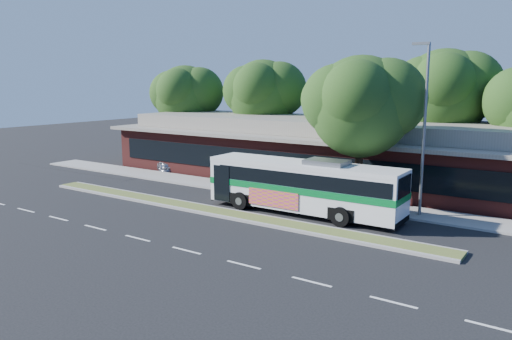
# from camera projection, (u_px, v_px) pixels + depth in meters

# --- Properties ---
(ground) EXTENTS (120.00, 120.00, 0.00)m
(ground) POSITION_uv_depth(u_px,v_px,m) (208.00, 215.00, 26.96)
(ground) COLOR black
(ground) RESTS_ON ground
(median_strip) EXTENTS (26.00, 1.10, 0.15)m
(median_strip) POSITION_uv_depth(u_px,v_px,m) (215.00, 211.00, 27.43)
(median_strip) COLOR #455C27
(median_strip) RESTS_ON ground
(sidewalk) EXTENTS (44.00, 2.60, 0.12)m
(sidewalk) POSITION_uv_depth(u_px,v_px,m) (271.00, 192.00, 32.15)
(sidewalk) COLOR gray
(sidewalk) RESTS_ON ground
(parking_lot) EXTENTS (14.00, 12.00, 0.01)m
(parking_lot) POSITION_uv_depth(u_px,v_px,m) (125.00, 161.00, 45.08)
(parking_lot) COLOR black
(parking_lot) RESTS_ON ground
(plaza_building) EXTENTS (33.20, 11.20, 4.45)m
(plaza_building) POSITION_uv_depth(u_px,v_px,m) (319.00, 149.00, 37.16)
(plaza_building) COLOR #5C201D
(plaza_building) RESTS_ON ground
(lamp_post) EXTENTS (0.93, 0.18, 9.07)m
(lamp_post) POSITION_uv_depth(u_px,v_px,m) (424.00, 125.00, 25.68)
(lamp_post) COLOR slate
(lamp_post) RESTS_ON ground
(tree_bg_a) EXTENTS (6.47, 5.80, 8.63)m
(tree_bg_a) POSITION_uv_depth(u_px,v_px,m) (190.00, 95.00, 46.34)
(tree_bg_a) COLOR black
(tree_bg_a) RESTS_ON ground
(tree_bg_b) EXTENTS (6.69, 6.00, 9.00)m
(tree_bg_b) POSITION_uv_depth(u_px,v_px,m) (268.00, 93.00, 42.67)
(tree_bg_b) COLOR black
(tree_bg_b) RESTS_ON ground
(tree_bg_c) EXTENTS (6.24, 5.60, 8.26)m
(tree_bg_c) POSITION_uv_depth(u_px,v_px,m) (350.00, 102.00, 37.52)
(tree_bg_c) COLOR black
(tree_bg_c) RESTS_ON ground
(tree_bg_d) EXTENTS (6.91, 6.20, 9.37)m
(tree_bg_d) POSITION_uv_depth(u_px,v_px,m) (451.00, 92.00, 34.30)
(tree_bg_d) COLOR black
(tree_bg_d) RESTS_ON ground
(transit_bus) EXTENTS (11.03, 2.70, 3.08)m
(transit_bus) POSITION_uv_depth(u_px,v_px,m) (304.00, 183.00, 26.89)
(transit_bus) COLOR silver
(transit_bus) RESTS_ON ground
(sedan) EXTENTS (5.21, 3.77, 1.40)m
(sedan) POSITION_uv_depth(u_px,v_px,m) (163.00, 160.00, 41.34)
(sedan) COLOR silver
(sedan) RESTS_ON ground
(sidewalk_tree) EXTENTS (6.31, 5.66, 8.56)m
(sidewalk_tree) POSITION_uv_depth(u_px,v_px,m) (369.00, 104.00, 27.54)
(sidewalk_tree) COLOR black
(sidewalk_tree) RESTS_ON ground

